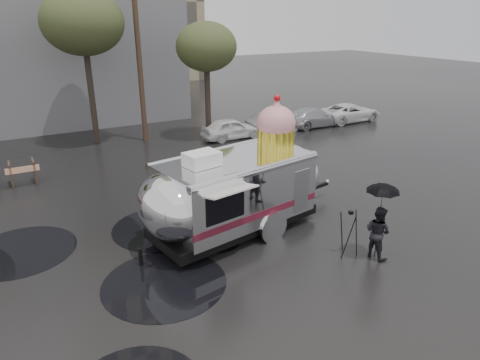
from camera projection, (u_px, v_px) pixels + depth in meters
ground at (211, 273)px, 11.90m from camera, size 120.00×120.00×0.00m
puddles at (124, 268)px, 12.14m from camera, size 7.83×9.97×0.01m
utility_pole at (139, 57)px, 22.79m from camera, size 1.60×0.28×9.00m
tree_mid at (83, 23)px, 21.86m from camera, size 4.20×4.20×8.03m
tree_right at (206, 47)px, 23.40m from camera, size 3.36×3.36×6.42m
parked_cars at (299, 118)px, 26.76m from camera, size 13.20×1.90×1.50m
airstream_trailer at (237, 187)px, 13.78m from camera, size 8.10×3.97×4.41m
person_right at (378, 232)px, 12.46m from camera, size 0.54×0.83×1.61m
umbrella_black at (382, 196)px, 12.05m from camera, size 1.17×1.17×2.34m
tripod at (349, 229)px, 12.53m from camera, size 0.58×0.58×1.45m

